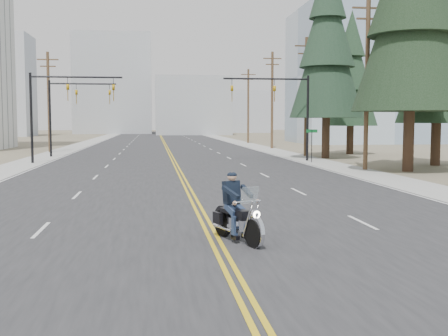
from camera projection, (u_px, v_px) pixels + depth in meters
ground_plane at (223, 258)px, 13.44m from camera, size 400.00×400.00×0.00m
road at (165, 143)px, 82.65m from camera, size 20.00×200.00×0.01m
sidewalk_left at (85, 144)px, 81.21m from camera, size 3.00×200.00×0.01m
sidewalk_right at (242, 143)px, 84.08m from camera, size 3.00×200.00×0.01m
traffic_mast_left at (58, 100)px, 43.55m from camera, size 7.10×0.26×7.00m
traffic_mast_right at (284, 101)px, 45.79m from camera, size 7.10×0.26×7.00m
traffic_mast_far at (69, 104)px, 51.42m from camera, size 6.10×0.26×7.00m
street_sign at (312, 140)px, 44.30m from camera, size 0.90×0.06×2.62m
utility_pole_b at (367, 80)px, 37.24m from camera, size 2.20×0.30×11.50m
utility_pole_c at (306, 95)px, 52.10m from camera, size 2.20×0.30×11.00m
utility_pole_d at (272, 98)px, 66.90m from camera, size 2.20×0.30×11.50m
utility_pole_e at (248, 105)px, 83.73m from camera, size 2.20×0.30×11.00m
utility_pole_left at (49, 100)px, 58.88m from camera, size 2.20×0.30×10.50m
glass_building at (374, 77)px, 85.81m from camera, size 24.00×16.00×20.00m
haze_bldg_b at (192, 106)px, 137.44m from camera, size 18.00×14.00×14.00m
haze_bldg_c at (339, 96)px, 126.44m from camera, size 16.00×12.00×18.00m
haze_bldg_d at (114, 85)px, 149.28m from camera, size 20.00×15.00×26.00m
haze_bldg_e at (244, 112)px, 164.37m from camera, size 14.00×14.00×12.00m
motorcyclist at (238, 208)px, 15.14m from camera, size 1.82×2.62×1.88m
conifer_mid at (439, 42)px, 40.86m from camera, size 5.89×5.89×15.70m
conifer_tall at (327, 40)px, 48.83m from camera, size 6.45×6.45×17.92m
conifer_far at (351, 72)px, 55.38m from camera, size 5.29×5.29×14.17m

